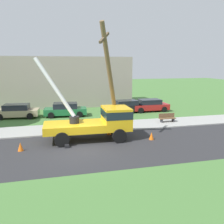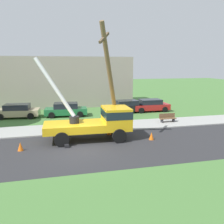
# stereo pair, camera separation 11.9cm
# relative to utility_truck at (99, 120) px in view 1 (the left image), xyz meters

# --- Properties ---
(ground_plane) EXTENTS (120.00, 120.00, 0.00)m
(ground_plane) POSITION_rel_utility_truck_xyz_m (-1.59, 10.00, -1.41)
(ground_plane) COLOR #477538
(road_asphalt) EXTENTS (80.00, 7.22, 0.01)m
(road_asphalt) POSITION_rel_utility_truck_xyz_m (-1.59, -2.00, -1.40)
(road_asphalt) COLOR #2B2B2D
(road_asphalt) RESTS_ON ground
(sidewalk_strip) EXTENTS (80.00, 3.33, 0.10)m
(sidewalk_strip) POSITION_rel_utility_truck_xyz_m (-1.59, 3.28, -1.36)
(sidewalk_strip) COLOR #9E9E99
(sidewalk_strip) RESTS_ON ground
(utility_truck) EXTENTS (6.76, 3.21, 5.98)m
(utility_truck) POSITION_rel_utility_truck_xyz_m (0.00, 0.00, 0.00)
(utility_truck) COLOR gold
(utility_truck) RESTS_ON ground
(leaning_utility_pole) EXTENTS (2.49, 3.81, 8.30)m
(leaning_utility_pole) POSITION_rel_utility_truck_xyz_m (0.99, 0.35, 2.82)
(leaning_utility_pole) COLOR brown
(leaning_utility_pole) RESTS_ON ground
(traffic_cone_ahead) EXTENTS (0.36, 0.36, 0.56)m
(traffic_cone_ahead) POSITION_rel_utility_truck_xyz_m (3.71, -1.13, -1.13)
(traffic_cone_ahead) COLOR orange
(traffic_cone_ahead) RESTS_ON ground
(traffic_cone_behind) EXTENTS (0.36, 0.36, 0.56)m
(traffic_cone_behind) POSITION_rel_utility_truck_xyz_m (-5.37, -1.28, -1.13)
(traffic_cone_behind) COLOR orange
(traffic_cone_behind) RESTS_ON ground
(traffic_cone_curbside) EXTENTS (0.36, 0.36, 0.56)m
(traffic_cone_curbside) POSITION_rel_utility_truck_xyz_m (0.98, 0.93, -1.13)
(traffic_cone_curbside) COLOR orange
(traffic_cone_curbside) RESTS_ON ground
(parked_sedan_tan) EXTENTS (4.54, 2.28, 1.42)m
(parked_sedan_tan) POSITION_rel_utility_truck_xyz_m (-6.85, 9.15, -0.70)
(parked_sedan_tan) COLOR tan
(parked_sedan_tan) RESTS_ON ground
(parked_sedan_green) EXTENTS (4.53, 2.24, 1.42)m
(parked_sedan_green) POSITION_rel_utility_truck_xyz_m (-1.92, 8.77, -0.70)
(parked_sedan_green) COLOR #1E6638
(parked_sedan_green) RESTS_ON ground
(parked_sedan_black) EXTENTS (4.55, 2.29, 1.42)m
(parked_sedan_black) POSITION_rel_utility_truck_xyz_m (4.93, 9.06, -0.70)
(parked_sedan_black) COLOR black
(parked_sedan_black) RESTS_ON ground
(parked_sedan_red) EXTENTS (4.41, 2.03, 1.42)m
(parked_sedan_red) POSITION_rel_utility_truck_xyz_m (7.86, 9.13, -0.70)
(parked_sedan_red) COLOR #B21E1E
(parked_sedan_red) RESTS_ON ground
(park_bench) EXTENTS (1.60, 0.45, 0.90)m
(park_bench) POSITION_rel_utility_truck_xyz_m (7.21, 3.34, -0.95)
(park_bench) COLOR brown
(park_bench) RESTS_ON ground
(lowrise_building_backdrop) EXTENTS (18.00, 6.00, 6.40)m
(lowrise_building_backdrop) POSITION_rel_utility_truck_xyz_m (-1.89, 16.36, 1.79)
(lowrise_building_backdrop) COLOR #A5998C
(lowrise_building_backdrop) RESTS_ON ground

